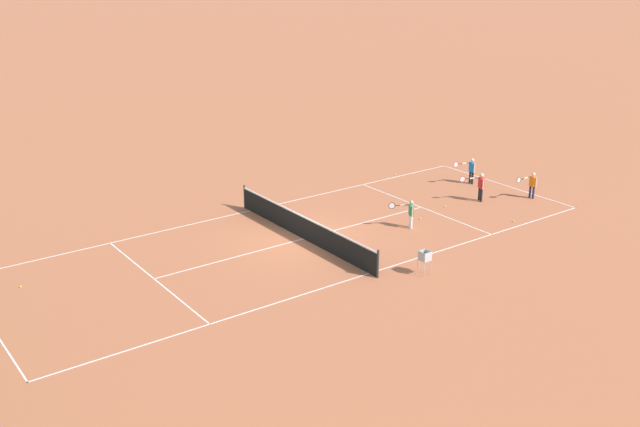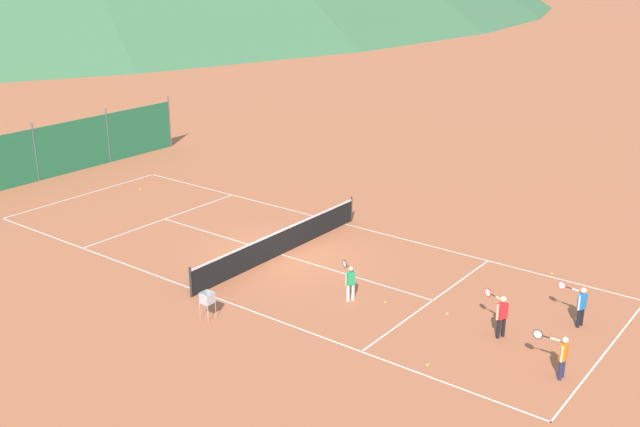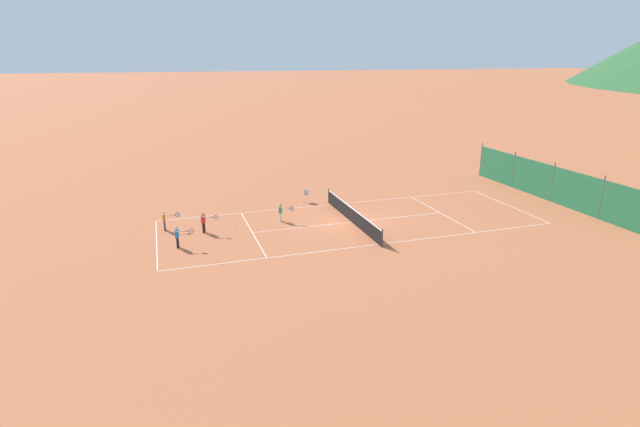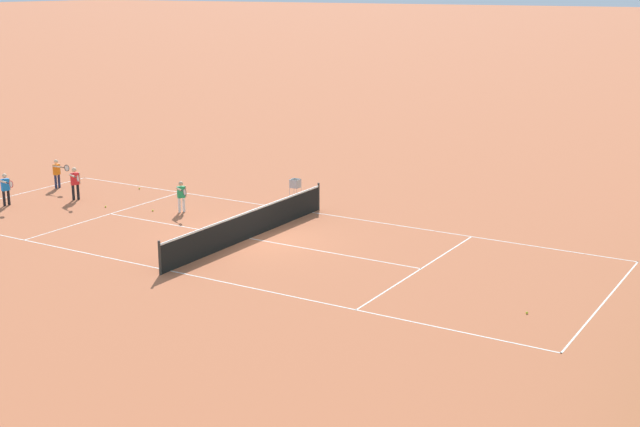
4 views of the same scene
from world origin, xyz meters
name	(u,v)px [view 4 (image 4 of 4)]	position (x,y,z in m)	size (l,w,h in m)	color
ground_plane	(249,238)	(0.00, 0.00, 0.00)	(600.00, 600.00, 0.00)	#B7603D
court_line_markings	(249,238)	(0.00, 0.00, 0.00)	(8.25, 23.85, 0.01)	white
tennis_net	(249,224)	(0.00, 0.00, 0.50)	(9.18, 0.08, 1.06)	#2D2D2D
player_near_baseline	(75,181)	(-0.92, -9.12, 0.77)	(0.77, 0.98, 1.32)	black
player_near_service	(181,194)	(-1.57, -4.23, 0.70)	(0.77, 0.87, 1.19)	white
player_far_baseline	(6,187)	(1.15, -10.73, 0.74)	(0.59, 1.01, 1.27)	black
player_far_service	(57,172)	(-2.04, -11.33, 0.72)	(0.42, 1.02, 1.23)	#23284C
tennis_ball_alley_right	(527,313)	(2.04, 10.38, 0.03)	(0.07, 0.07, 0.07)	#CCE033
tennis_ball_alley_left	(105,207)	(-0.62, -7.25, 0.03)	(0.07, 0.07, 0.07)	#CCE033
tennis_ball_far_corner	(139,188)	(-3.65, -8.27, 0.03)	(0.07, 0.07, 0.07)	#CCE033
tennis_ball_service_box	(153,211)	(-1.11, -5.28, 0.03)	(0.07, 0.07, 0.07)	#CCE033
ball_hopper	(295,185)	(-5.30, -1.54, 0.66)	(0.36, 0.36, 0.89)	#B7B7BC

